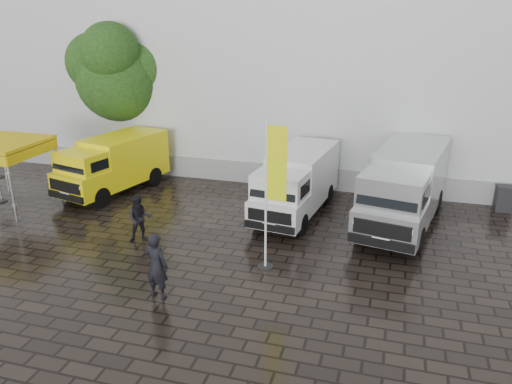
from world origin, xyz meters
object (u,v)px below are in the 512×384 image
at_px(person_front, 156,266).
at_px(person_tent, 139,219).
at_px(canopy_tent, 1,146).
at_px(van_silver, 404,189).
at_px(wheelie_bin, 503,198).
at_px(cocktail_table, 0,189).
at_px(flagpole, 272,189).
at_px(van_white, 296,185).
at_px(van_yellow, 113,166).

relative_size(person_front, person_tent, 1.16).
bearing_deg(canopy_tent, person_front, -27.61).
bearing_deg(canopy_tent, van_silver, 8.76).
xyz_separation_m(canopy_tent, wheelie_bin, (19.71, 5.08, -2.06)).
relative_size(cocktail_table, wheelie_bin, 1.04).
relative_size(flagpole, wheelie_bin, 4.49).
distance_m(cocktail_table, person_tent, 7.88).
xyz_separation_m(wheelie_bin, person_tent, (-12.82, -6.66, 0.32)).
relative_size(canopy_tent, person_front, 1.51).
distance_m(cocktail_table, person_front, 11.17).
xyz_separation_m(van_silver, person_tent, (-8.87, -4.01, -0.58)).
relative_size(canopy_tent, flagpole, 0.62).
bearing_deg(wheelie_bin, flagpole, -138.68).
bearing_deg(wheelie_bin, van_white, -163.39).
relative_size(van_yellow, van_silver, 0.80).
bearing_deg(van_white, van_yellow, -175.07).
distance_m(flagpole, wheelie_bin, 10.97).
distance_m(van_yellow, van_silver, 12.50).
distance_m(canopy_tent, person_tent, 7.29).
xyz_separation_m(flagpole, wheelie_bin, (7.87, 7.33, -2.13)).
height_order(van_white, person_front, van_white).
height_order(van_white, person_tent, van_white).
xyz_separation_m(van_silver, person_front, (-6.58, -7.23, -0.44)).
bearing_deg(person_tent, person_front, -79.97).
bearing_deg(flagpole, person_front, -136.14).
xyz_separation_m(canopy_tent, cocktail_table, (-0.76, 0.28, -2.04)).
xyz_separation_m(van_white, flagpole, (0.17, -4.68, 1.42)).
bearing_deg(wheelie_bin, canopy_tent, -167.19).
height_order(van_silver, cocktail_table, van_silver).
relative_size(van_white, flagpole, 1.20).
relative_size(canopy_tent, cocktail_table, 2.68).
bearing_deg(van_yellow, person_tent, -36.09).
bearing_deg(person_tent, van_white, 14.69).
bearing_deg(wheelie_bin, van_silver, -147.74).
bearing_deg(van_yellow, wheelie_bin, 22.04).
height_order(van_yellow, person_front, van_yellow).
height_order(van_white, van_silver, van_silver).
bearing_deg(van_yellow, van_silver, 12.50).
bearing_deg(van_yellow, canopy_tent, -125.98).
bearing_deg(person_front, canopy_tent, -18.01).
bearing_deg(flagpole, van_white, 92.10).
bearing_deg(person_tent, wheelie_bin, 2.11).
relative_size(van_white, van_silver, 0.87).
height_order(person_front, person_tent, person_front).
height_order(canopy_tent, wheelie_bin, canopy_tent).
bearing_deg(flagpole, van_silver, 50.01).
height_order(van_yellow, van_silver, van_silver).
bearing_deg(van_white, wheelie_bin, 25.37).
distance_m(van_white, person_tent, 6.24).
distance_m(van_white, flagpole, 4.89).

